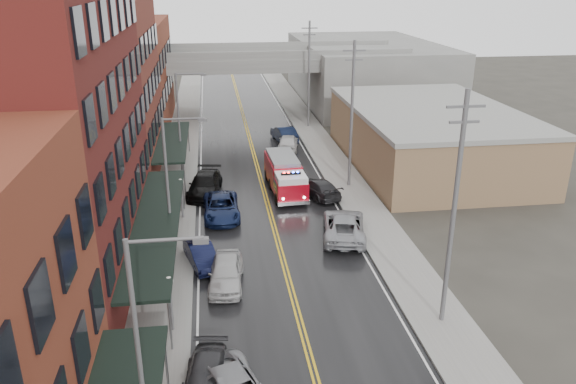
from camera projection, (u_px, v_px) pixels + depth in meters
road at (270, 214)px, 41.74m from camera, size 11.00×160.00×0.02m
sidewalk_left at (171, 219)px, 40.78m from camera, size 3.00×160.00×0.15m
sidewalk_right at (366, 208)px, 42.65m from camera, size 3.00×160.00×0.15m
curb_left at (194, 218)px, 40.99m from camera, size 0.30×160.00×0.15m
curb_right at (344, 209)px, 42.44m from camera, size 0.30×160.00×0.15m
brick_building_b at (38, 126)px, 30.33m from camera, size 9.00×20.00×18.00m
brick_building_c at (98, 92)px, 47.04m from camera, size 9.00×15.00×15.00m
brick_building_far at (127, 75)px, 63.75m from camera, size 9.00×20.00×12.00m
tan_building at (429, 138)px, 52.13m from camera, size 14.00×22.00×5.00m
right_far_block at (366, 71)px, 79.57m from camera, size 18.00×30.00×8.00m
awning_1 at (157, 221)px, 33.24m from camera, size 2.60×18.00×3.09m
awning_2 at (173, 141)px, 49.41m from camera, size 2.60×13.00×3.09m
globe_lamp_1 at (170, 291)px, 27.16m from camera, size 0.44×0.44×3.12m
globe_lamp_2 at (181, 190)px, 40.09m from camera, size 0.44×0.44×3.12m
street_lamp_0 at (145, 342)px, 18.71m from camera, size 2.64×0.22×9.00m
street_lamp_1 at (171, 180)px, 33.49m from camera, size 2.64×0.22×9.00m
street_lamp_2 at (182, 118)px, 48.28m from camera, size 2.64×0.22×9.00m
utility_pole_0 at (454, 209)px, 26.54m from camera, size 1.80×0.24×12.00m
utility_pole_1 at (352, 113)px, 45.01m from camera, size 1.80×0.24×12.00m
utility_pole_2 at (309, 73)px, 63.49m from camera, size 1.80×0.24×12.00m
overpass at (242, 68)px, 69.15m from camera, size 40.00×10.00×7.50m
fire_truck at (285, 175)px, 45.57m from camera, size 3.29×7.64×2.75m
parked_car_left_3 at (206, 381)px, 23.62m from camera, size 2.40×4.79×1.33m
parked_car_left_4 at (226, 272)px, 31.96m from camera, size 2.31×4.85×1.60m
parked_car_left_5 at (202, 255)px, 34.21m from camera, size 2.45×4.32×1.35m
parked_car_left_6 at (221, 207)px, 41.05m from camera, size 2.62×5.58×1.54m
parked_car_left_7 at (205, 185)px, 45.26m from camera, size 3.22×6.06×1.67m
parked_car_right_0 at (344, 226)px, 37.86m from camera, size 3.89×6.39×1.66m
parked_car_right_1 at (319, 188)px, 44.95m from camera, size 3.42×5.29×1.43m
parked_car_right_2 at (288, 142)px, 56.88m from camera, size 2.84×5.09×1.64m
parked_car_right_3 at (284, 134)px, 59.83m from camera, size 2.55×5.29×1.67m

